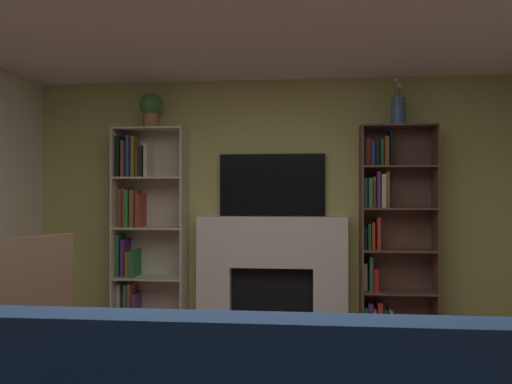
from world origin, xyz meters
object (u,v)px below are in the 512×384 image
object	(u,v)px
tv	(272,185)
vase_with_flowers	(398,109)
bookshelf_right	(388,229)
armchair	(6,323)
bookshelf_left	(142,225)
potted_plant	(151,108)
fireplace	(272,270)

from	to	relation	value
tv	vase_with_flowers	size ratio (longest dim) A/B	2.31
bookshelf_right	armchair	bearing A→B (deg)	-143.35
tv	bookshelf_right	distance (m)	1.22
bookshelf_right	bookshelf_left	bearing A→B (deg)	-179.75
bookshelf_right	vase_with_flowers	distance (m)	1.16
bookshelf_right	potted_plant	bearing A→B (deg)	-179.03
potted_plant	vase_with_flowers	world-z (taller)	vase_with_flowers
potted_plant	vase_with_flowers	xyz separation A→B (m)	(2.45, -0.00, -0.05)
armchair	bookshelf_left	bearing A→B (deg)	83.14
fireplace	bookshelf_left	bearing A→B (deg)	-179.39
fireplace	tv	size ratio (longest dim) A/B	1.50
potted_plant	vase_with_flowers	size ratio (longest dim) A/B	0.78
tv	potted_plant	size ratio (longest dim) A/B	2.97
bookshelf_left	bookshelf_right	size ratio (longest dim) A/B	1.00
bookshelf_left	bookshelf_right	xyz separation A→B (m)	(2.46, 0.01, -0.02)
bookshelf_right	vase_with_flowers	world-z (taller)	vase_with_flowers
bookshelf_right	tv	bearing A→B (deg)	175.98
bookshelf_left	armchair	bearing A→B (deg)	-96.86
bookshelf_left	armchair	xyz separation A→B (m)	(-0.24, -2.00, -0.51)
bookshelf_right	armchair	distance (m)	3.40
bookshelf_left	potted_plant	size ratio (longest dim) A/B	5.61
tv	potted_plant	world-z (taller)	potted_plant
potted_plant	armchair	xyz separation A→B (m)	(-0.34, -1.97, -1.70)
fireplace	potted_plant	size ratio (longest dim) A/B	4.44
bookshelf_right	armchair	xyz separation A→B (m)	(-2.70, -2.01, -0.49)
fireplace	tv	world-z (taller)	tv
fireplace	bookshelf_right	bearing A→B (deg)	-0.18
bookshelf_left	vase_with_flowers	world-z (taller)	vase_with_flowers
fireplace	bookshelf_right	xyz separation A→B (m)	(1.14, -0.00, 0.42)
bookshelf_right	vase_with_flowers	bearing A→B (deg)	-24.52
fireplace	armchair	distance (m)	2.55
armchair	vase_with_flowers	bearing A→B (deg)	35.23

